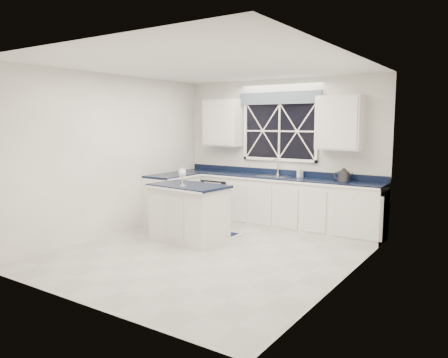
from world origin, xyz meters
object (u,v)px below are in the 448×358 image
Objects in this scene: island at (189,213)px; kettle at (344,175)px; soap_bottle at (300,172)px; dishwasher at (222,199)px; faucet at (277,167)px; wine_glass at (182,174)px.

island is 4.04× the size of kettle.
dishwasher is at bearing -174.36° from soap_bottle.
faucet is at bearing 10.02° from dishwasher.
island is (0.43, -1.60, 0.05)m from dishwasher.
faucet reaches higher than soap_bottle.
soap_bottle is (1.14, 1.91, -0.08)m from wine_glass.
faucet reaches higher than kettle.
wine_glass reaches higher than dishwasher.
kettle reaches higher than dishwasher.
soap_bottle is (-0.82, 0.10, -0.01)m from kettle.
faucet reaches higher than island.
dishwasher is 1.70m from soap_bottle.
wine_glass is (0.00, -0.16, 0.65)m from island.
island is 0.67m from wine_glass.
island reaches higher than dishwasher.
wine_glass is at bearing -120.75° from soap_bottle.
wine_glass is 1.50× the size of soap_bottle.
kettle is (2.39, 0.06, 0.63)m from dishwasher.
island is at bearing 90.19° from wine_glass.
faucet reaches higher than wine_glass.
faucet is at bearing 175.21° from soap_bottle.
dishwasher is 0.63× the size of island.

